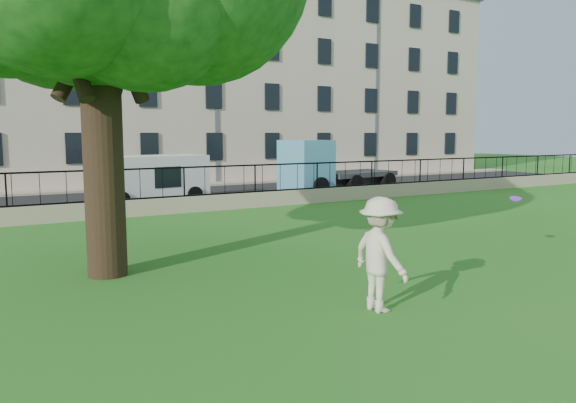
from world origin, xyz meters
TOP-DOWN VIEW (x-y plane):
  - ground at (0.00, 0.00)m, footprint 120.00×120.00m
  - retaining_wall at (0.00, 12.00)m, footprint 50.00×0.40m
  - iron_railing at (0.00, 12.00)m, footprint 50.00×0.05m
  - street at (0.00, 16.70)m, footprint 60.00×9.00m
  - sidewalk at (0.00, 21.90)m, footprint 60.00×1.40m
  - building_row at (0.00, 27.57)m, footprint 56.40×10.40m
  - man at (-1.35, -0.90)m, footprint 0.74×1.26m
  - frisbee at (4.00, 0.55)m, footprint 0.29×0.28m
  - white_van at (-0.29, 15.40)m, footprint 5.04×2.52m
  - blue_truck at (9.57, 15.40)m, footprint 6.52×3.01m

SIDE VIEW (x-z plane):
  - ground at x=0.00m, z-range 0.00..0.00m
  - street at x=0.00m, z-range 0.00..0.01m
  - sidewalk at x=0.00m, z-range 0.00..0.12m
  - retaining_wall at x=0.00m, z-range 0.00..0.60m
  - man at x=-1.35m, z-range 0.00..1.93m
  - white_van at x=-0.29m, z-range 0.00..2.03m
  - iron_railing at x=0.00m, z-range 0.59..1.72m
  - blue_truck at x=9.57m, z-range 0.00..2.64m
  - frisbee at x=4.00m, z-range 1.38..1.50m
  - building_row at x=0.00m, z-range 0.02..13.82m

